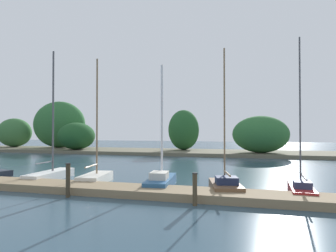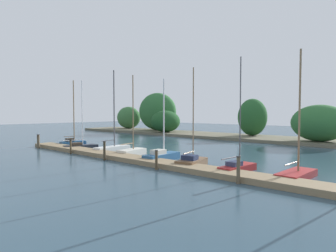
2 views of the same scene
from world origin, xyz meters
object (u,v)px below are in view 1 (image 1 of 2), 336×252
at_px(sailboat_3, 96,176).
at_px(mooring_piling_2, 68,180).
at_px(sailboat_2, 52,173).
at_px(sailboat_5, 225,185).
at_px(mooring_piling_3, 195,189).
at_px(sailboat_6, 301,188).
at_px(sailboat_4, 161,180).

relative_size(sailboat_3, mooring_piling_2, 4.68).
distance_m(sailboat_2, sailboat_3, 3.18).
xyz_separation_m(sailboat_5, mooring_piling_3, (-1.02, -2.56, 0.29)).
distance_m(sailboat_5, mooring_piling_3, 2.77).
bearing_deg(sailboat_5, sailboat_6, -95.51).
xyz_separation_m(sailboat_3, sailboat_4, (3.89, -0.31, 0.03)).
bearing_deg(mooring_piling_2, sailboat_6, 16.55).
xyz_separation_m(sailboat_2, mooring_piling_2, (3.65, -3.71, 0.34)).
bearing_deg(sailboat_6, mooring_piling_3, 128.19).
bearing_deg(mooring_piling_3, sailboat_4, 126.54).
bearing_deg(mooring_piling_3, sailboat_6, 33.89).
xyz_separation_m(sailboat_4, mooring_piling_2, (-3.41, -3.05, 0.35)).
bearing_deg(sailboat_3, sailboat_6, -99.59).
xyz_separation_m(sailboat_2, sailboat_3, (3.16, -0.35, -0.04)).
bearing_deg(sailboat_4, mooring_piling_3, -148.51).
xyz_separation_m(sailboat_4, sailboat_6, (6.62, -0.07, -0.06)).
relative_size(sailboat_2, sailboat_3, 1.11).
height_order(sailboat_5, mooring_piling_3, sailboat_5).
distance_m(sailboat_5, sailboat_6, 3.38).
height_order(sailboat_4, mooring_piling_3, sailboat_4).
relative_size(sailboat_4, sailboat_5, 0.93).
xyz_separation_m(sailboat_2, sailboat_4, (7.05, -0.66, -0.01)).
xyz_separation_m(sailboat_4, mooring_piling_3, (2.23, -3.02, 0.24)).
height_order(sailboat_6, mooring_piling_3, sailboat_6).
relative_size(mooring_piling_2, mooring_piling_3, 1.17).
relative_size(sailboat_2, mooring_piling_3, 6.04).
height_order(sailboat_2, sailboat_6, sailboat_2).
height_order(sailboat_4, sailboat_6, sailboat_6).
bearing_deg(sailboat_2, sailboat_4, -96.98).
xyz_separation_m(sailboat_3, sailboat_6, (10.51, -0.38, -0.03)).
height_order(sailboat_3, mooring_piling_3, sailboat_3).
distance_m(sailboat_2, sailboat_4, 7.08).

